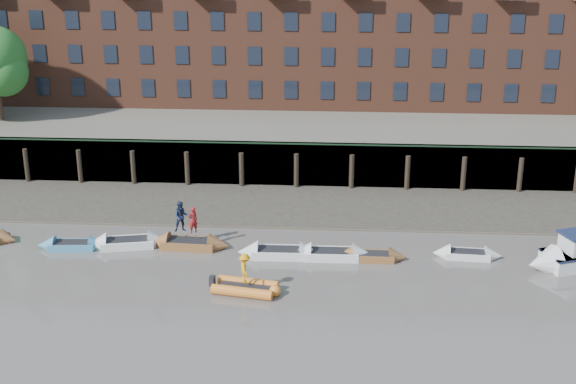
# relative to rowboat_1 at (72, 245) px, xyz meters

# --- Properties ---
(ground) EXTENTS (220.00, 220.00, 0.00)m
(ground) POSITION_rel_rowboat_1_xyz_m (10.89, -10.04, -0.22)
(ground) COLOR #5F5953
(ground) RESTS_ON ground
(foreshore) EXTENTS (110.00, 8.00, 0.50)m
(foreshore) POSITION_rel_rowboat_1_xyz_m (10.89, 7.96, -0.22)
(foreshore) COLOR #3D382F
(foreshore) RESTS_ON ground
(mud_band) EXTENTS (110.00, 1.60, 0.10)m
(mud_band) POSITION_rel_rowboat_1_xyz_m (10.89, 4.56, -0.22)
(mud_band) COLOR #4C4336
(mud_band) RESTS_ON ground
(river_wall) EXTENTS (110.00, 1.23, 3.30)m
(river_wall) POSITION_rel_rowboat_1_xyz_m (10.89, 12.34, 1.38)
(river_wall) COLOR #2D2A26
(river_wall) RESTS_ON ground
(bank_terrace) EXTENTS (110.00, 28.00, 3.20)m
(bank_terrace) POSITION_rel_rowboat_1_xyz_m (10.89, 25.96, 1.38)
(bank_terrace) COLOR #5E594D
(bank_terrace) RESTS_ON ground
(rowboat_1) EXTENTS (4.26, 1.52, 1.21)m
(rowboat_1) POSITION_rel_rowboat_1_xyz_m (0.00, 0.00, 0.00)
(rowboat_1) COLOR teal
(rowboat_1) RESTS_ON ground
(rowboat_2) EXTENTS (5.09, 2.40, 1.42)m
(rowboat_2) POSITION_rel_rowboat_1_xyz_m (3.24, 0.48, 0.04)
(rowboat_2) COLOR silver
(rowboat_2) RESTS_ON ground
(rowboat_3) EXTENTS (5.03, 1.74, 1.44)m
(rowboat_3) POSITION_rel_rowboat_1_xyz_m (6.99, 0.56, 0.04)
(rowboat_3) COLOR brown
(rowboat_3) RESTS_ON ground
(rowboat_4) EXTENTS (4.91, 1.49, 1.42)m
(rowboat_4) POSITION_rel_rowboat_1_xyz_m (12.49, -0.40, 0.04)
(rowboat_4) COLOR silver
(rowboat_4) RESTS_ON ground
(rowboat_5) EXTENTS (4.85, 1.47, 1.40)m
(rowboat_5) POSITION_rel_rowboat_1_xyz_m (15.60, -0.43, 0.03)
(rowboat_5) COLOR silver
(rowboat_5) RESTS_ON ground
(rowboat_6) EXTENTS (4.15, 1.26, 1.20)m
(rowboat_6) POSITION_rel_rowboat_1_xyz_m (17.89, -0.50, -0.00)
(rowboat_6) COLOR brown
(rowboat_6) RESTS_ON ground
(rowboat_7) EXTENTS (4.09, 1.43, 1.17)m
(rowboat_7) POSITION_rel_rowboat_1_xyz_m (23.53, 0.14, -0.01)
(rowboat_7) COLOR silver
(rowboat_7) RESTS_ON ground
(rib_tender) EXTENTS (3.74, 2.29, 0.63)m
(rib_tender) POSITION_rel_rowboat_1_xyz_m (11.17, -5.10, 0.06)
(rib_tender) COLOR orange
(rib_tender) RESTS_ON ground
(motor_launch) EXTENTS (6.55, 4.12, 2.57)m
(motor_launch) POSITION_rel_rowboat_1_xyz_m (29.20, -0.75, 0.44)
(motor_launch) COLOR silver
(motor_launch) RESTS_ON ground
(person_rower_a) EXTENTS (0.72, 0.67, 1.66)m
(person_rower_a) POSITION_rel_rowboat_1_xyz_m (7.28, 0.60, 1.58)
(person_rower_a) COLOR maroon
(person_rower_a) RESTS_ON rowboat_3
(person_rower_b) EXTENTS (1.08, 0.94, 1.89)m
(person_rower_b) POSITION_rel_rowboat_1_xyz_m (6.55, 0.79, 1.70)
(person_rower_b) COLOR #19233F
(person_rower_b) RESTS_ON rowboat_3
(person_rib_crew) EXTENTS (0.82, 1.15, 1.62)m
(person_rib_crew) POSITION_rel_rowboat_1_xyz_m (11.04, -5.06, 1.18)
(person_rib_crew) COLOR orange
(person_rib_crew) RESTS_ON rib_tender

